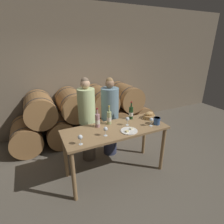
# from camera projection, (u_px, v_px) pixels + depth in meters

# --- Properties ---
(ground_plane) EXTENTS (10.00, 10.00, 0.00)m
(ground_plane) POSITION_uv_depth(u_px,v_px,m) (115.00, 172.00, 3.30)
(ground_plane) COLOR #665E51
(stone_wall_back) EXTENTS (10.00, 0.12, 3.20)m
(stone_wall_back) POSITION_uv_depth(u_px,v_px,m) (78.00, 70.00, 4.54)
(stone_wall_back) COLOR #7F705B
(stone_wall_back) RESTS_ON ground_plane
(barrel_stack) EXTENTS (3.56, 0.96, 1.25)m
(barrel_stack) POSITION_uv_depth(u_px,v_px,m) (87.00, 114.00, 4.41)
(barrel_stack) COLOR #9E7042
(barrel_stack) RESTS_ON ground_plane
(tasting_table) EXTENTS (1.78, 0.70, 0.92)m
(tasting_table) POSITION_uv_depth(u_px,v_px,m) (115.00, 135.00, 3.00)
(tasting_table) COLOR #99754C
(tasting_table) RESTS_ON ground_plane
(person_left) EXTENTS (0.33, 0.33, 1.71)m
(person_left) POSITION_uv_depth(u_px,v_px,m) (87.00, 120.00, 3.38)
(person_left) COLOR #4C4238
(person_left) RESTS_ON ground_plane
(person_right) EXTENTS (0.35, 0.35, 1.66)m
(person_right) POSITION_uv_depth(u_px,v_px,m) (110.00, 118.00, 3.59)
(person_right) COLOR #2D334C
(person_right) RESTS_ON ground_plane
(wine_bottle_red) EXTENTS (0.08, 0.08, 0.34)m
(wine_bottle_red) POSITION_uv_depth(u_px,v_px,m) (131.00, 113.00, 3.30)
(wine_bottle_red) COLOR #193819
(wine_bottle_red) RESTS_ON tasting_table
(wine_bottle_white) EXTENTS (0.08, 0.08, 0.35)m
(wine_bottle_white) POSITION_uv_depth(u_px,v_px,m) (109.00, 118.00, 3.08)
(wine_bottle_white) COLOR #ADBC7F
(wine_bottle_white) RESTS_ON tasting_table
(wine_bottle_rose) EXTENTS (0.08, 0.08, 0.35)m
(wine_bottle_rose) POSITION_uv_depth(u_px,v_px,m) (97.00, 121.00, 2.97)
(wine_bottle_rose) COLOR #BC8E93
(wine_bottle_rose) RESTS_ON tasting_table
(blue_crock) EXTENTS (0.12, 0.12, 0.13)m
(blue_crock) POSITION_uv_depth(u_px,v_px,m) (157.00, 121.00, 3.09)
(blue_crock) COLOR #335693
(blue_crock) RESTS_ON tasting_table
(bread_basket) EXTENTS (0.23, 0.23, 0.14)m
(bread_basket) POSITION_uv_depth(u_px,v_px,m) (149.00, 116.00, 3.33)
(bread_basket) COLOR #A87F4C
(bread_basket) RESTS_ON tasting_table
(cheese_plate) EXTENTS (0.28, 0.28, 0.04)m
(cheese_plate) POSITION_uv_depth(u_px,v_px,m) (129.00, 131.00, 2.86)
(cheese_plate) COLOR white
(cheese_plate) RESTS_ON tasting_table
(wine_glass_far_left) EXTENTS (0.07, 0.07, 0.15)m
(wine_glass_far_left) POSITION_uv_depth(u_px,v_px,m) (80.00, 137.00, 2.45)
(wine_glass_far_left) COLOR white
(wine_glass_far_left) RESTS_ON tasting_table
(wine_glass_left) EXTENTS (0.07, 0.07, 0.15)m
(wine_glass_left) POSITION_uv_depth(u_px,v_px,m) (105.00, 129.00, 2.69)
(wine_glass_left) COLOR white
(wine_glass_left) RESTS_ON tasting_table
(wine_glass_center) EXTENTS (0.07, 0.07, 0.15)m
(wine_glass_center) POSITION_uv_depth(u_px,v_px,m) (127.00, 119.00, 3.04)
(wine_glass_center) COLOR white
(wine_glass_center) RESTS_ON tasting_table
(wine_glass_right) EXTENTS (0.07, 0.07, 0.15)m
(wine_glass_right) POSITION_uv_depth(u_px,v_px,m) (151.00, 120.00, 3.01)
(wine_glass_right) COLOR white
(wine_glass_right) RESTS_ON tasting_table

